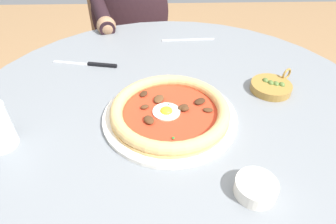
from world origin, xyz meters
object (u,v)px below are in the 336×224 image
Objects in this scene: pizza_on_plate at (170,112)px; diner_person at (134,51)px; steak_knife at (94,64)px; cafe_chair_diner at (130,37)px; olive_pan at (271,86)px; ramekin_capers at (256,187)px; fork_utensil at (188,40)px; dining_table at (172,139)px.

pizza_on_plate is 0.28× the size of diner_person.
steak_knife is 0.75m from cafe_chair_diner.
cafe_chair_diner is at bearing 28.02° from olive_pan.
cafe_chair_diner reaches higher than pizza_on_plate.
diner_person is at bearing 16.19° from ramekin_capers.
pizza_on_plate is 0.33m from steak_knife.
olive_pan is at bearing -21.98° from ramekin_capers.
olive_pan is at bearing -151.98° from cafe_chair_diner.
ramekin_capers is 0.41× the size of fork_utensil.
diner_person is at bearing 10.75° from pizza_on_plate.
cafe_chair_diner is (0.86, 0.46, -0.25)m from olive_pan.
diner_person is at bearing -168.66° from cafe_chair_diner.
dining_table is 0.33m from steak_knife.
pizza_on_plate is 0.88m from diner_person.
pizza_on_plate is at bearing -169.25° from diner_person.
pizza_on_plate is at bearing -169.16° from cafe_chair_diner.
ramekin_capers is at bearing -152.95° from dining_table.
ramekin_capers is 0.63m from fork_utensil.
steak_knife is at bearing 49.21° from dining_table.
fork_utensil is (0.41, -0.08, -0.02)m from pizza_on_plate.
diner_person reaches higher than fork_utensil.
cafe_chair_diner is at bearing 15.63° from ramekin_capers.
pizza_on_plate is 0.29m from olive_pan.
ramekin_capers is 0.63× the size of olive_pan.
diner_person is at bearing 29.83° from fork_utensil.
diner_person reaches higher than pizza_on_plate.
olive_pan reaches higher than pizza_on_plate.
fork_utensil is 0.65m from cafe_chair_diner.
fork_utensil is at bearing 32.11° from olive_pan.
diner_person is at bearing -6.27° from steak_knife.
cafe_chair_diner is (0.71, -0.04, -0.24)m from steak_knife.
steak_knife is 0.51m from olive_pan.
fork_utensil is at bearing 6.01° from ramekin_capers.
pizza_on_plate is at bearing 169.32° from fork_utensil.
dining_table is 5.86× the size of fork_utensil.
pizza_on_plate is (-0.05, 0.01, 0.14)m from dining_table.
diner_person is 0.14m from cafe_chair_diner.
steak_knife is at bearing 173.73° from diner_person.
ramekin_capers is (-0.26, -0.13, 0.14)m from dining_table.
olive_pan is (-0.14, -0.49, 0.01)m from steak_knife.
dining_table is 0.94m from cafe_chair_diner.
pizza_on_plate reaches higher than steak_knife.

